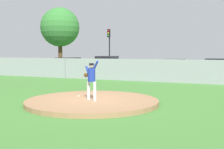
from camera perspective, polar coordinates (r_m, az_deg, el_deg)
The scene contains 13 objects.
ground_plane at distance 18.35m, azimuth 4.77°, elevation -2.63°, with size 80.00×80.00×0.00m, color #427A33.
asphalt_strip at distance 26.50m, azimuth 10.69°, elevation -0.48°, with size 44.00×7.00×0.01m, color #2B2B2D.
pitchers_mound at distance 12.86m, azimuth -3.88°, elevation -5.30°, with size 5.78×5.78×0.19m, color #99704C.
pitcher_youth at distance 12.49m, azimuth -4.05°, elevation -0.58°, with size 0.77×0.32×1.72m.
baseball at distance 13.58m, azimuth -6.54°, elevation -4.23°, with size 0.07×0.07×0.07m, color white.
chainlink_fence at distance 22.08m, azimuth 8.13°, elevation 0.77°, with size 38.79×0.07×1.80m.
parked_car_navy at distance 25.74m, azimuth 19.66°, elevation 0.97°, with size 1.89×4.20×1.70m.
parked_car_red at distance 28.39m, azimuth -0.96°, elevation 1.67°, with size 2.04×4.59×1.83m.
parked_car_charcoal at distance 30.12m, azimuth -8.54°, elevation 1.64°, with size 1.96×4.37×1.65m.
parked_car_teal at distance 26.52m, azimuth 11.70°, elevation 1.17°, with size 2.09×4.77×1.59m.
traffic_cone_orange at distance 31.63m, azimuth -3.39°, elevation 0.87°, with size 0.40×0.40×0.55m.
traffic_light_near at distance 33.05m, azimuth -0.56°, elevation 6.23°, with size 0.28×0.46×4.75m.
tree_tall_centre at distance 38.99m, azimuth -10.10°, elevation 9.03°, with size 5.04×5.04×7.93m.
Camera 1 is at (5.84, -11.24, 2.29)m, focal length 46.97 mm.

